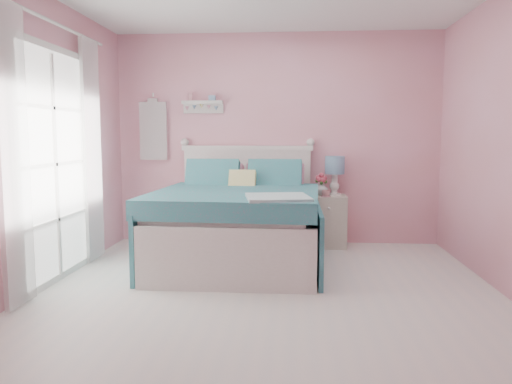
# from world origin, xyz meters

# --- Properties ---
(floor) EXTENTS (4.50, 4.50, 0.00)m
(floor) POSITION_xyz_m (0.00, 0.00, 0.00)
(floor) COLOR silver
(floor) RESTS_ON ground
(room_shell) EXTENTS (4.50, 4.50, 4.50)m
(room_shell) POSITION_xyz_m (0.00, 0.00, 1.58)
(room_shell) COLOR #D5878E
(room_shell) RESTS_ON floor
(bed) EXTENTS (1.74, 2.14, 1.22)m
(bed) POSITION_xyz_m (-0.37, 1.20, 0.41)
(bed) COLOR silver
(bed) RESTS_ON floor
(nightstand) EXTENTS (0.43, 0.43, 0.63)m
(nightstand) POSITION_xyz_m (0.63, 2.02, 0.31)
(nightstand) COLOR beige
(nightstand) RESTS_ON floor
(table_lamp) EXTENTS (0.24, 0.24, 0.47)m
(table_lamp) POSITION_xyz_m (0.71, 2.06, 0.95)
(table_lamp) COLOR white
(table_lamp) RESTS_ON nightstand
(vase) EXTENTS (0.18, 0.18, 0.17)m
(vase) POSITION_xyz_m (0.55, 2.03, 0.71)
(vase) COLOR silver
(vase) RESTS_ON nightstand
(teacup) EXTENTS (0.11, 0.11, 0.08)m
(teacup) POSITION_xyz_m (0.59, 1.87, 0.66)
(teacup) COLOR tan
(teacup) RESTS_ON nightstand
(roses) EXTENTS (0.14, 0.11, 0.12)m
(roses) POSITION_xyz_m (0.55, 2.03, 0.83)
(roses) COLOR #C04157
(roses) RESTS_ON vase
(wall_shelf) EXTENTS (0.50, 0.15, 0.25)m
(wall_shelf) POSITION_xyz_m (-0.92, 2.19, 1.73)
(wall_shelf) COLOR silver
(wall_shelf) RESTS_ON room_shell
(hanging_dress) EXTENTS (0.34, 0.03, 0.72)m
(hanging_dress) POSITION_xyz_m (-1.55, 2.18, 1.40)
(hanging_dress) COLOR white
(hanging_dress) RESTS_ON room_shell
(french_door) EXTENTS (0.04, 1.32, 2.16)m
(french_door) POSITION_xyz_m (-1.97, 0.40, 1.07)
(french_door) COLOR silver
(french_door) RESTS_ON floor
(curtain_near) EXTENTS (0.04, 0.40, 2.32)m
(curtain_near) POSITION_xyz_m (-1.92, -0.34, 1.18)
(curtain_near) COLOR white
(curtain_near) RESTS_ON floor
(curtain_far) EXTENTS (0.04, 0.40, 2.32)m
(curtain_far) POSITION_xyz_m (-1.92, 1.14, 1.18)
(curtain_far) COLOR white
(curtain_far) RESTS_ON floor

